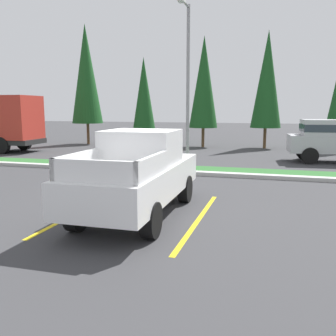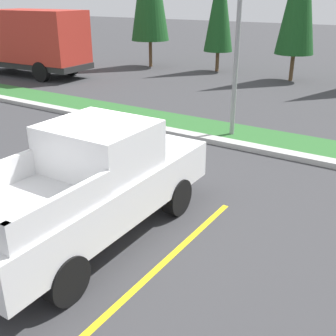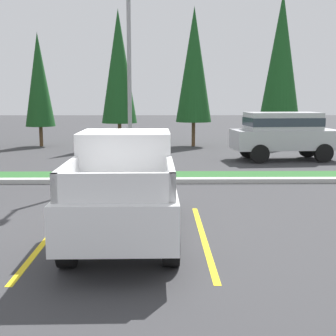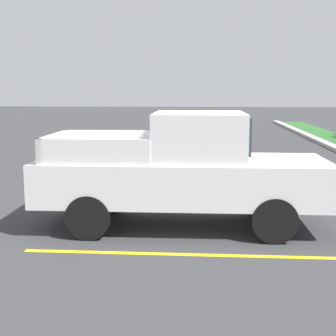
{
  "view_description": "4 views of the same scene",
  "coord_description": "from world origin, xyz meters",
  "px_view_note": "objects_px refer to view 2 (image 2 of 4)",
  "views": [
    {
      "loc": [
        3.65,
        -9.37,
        2.64
      ],
      "look_at": [
        0.7,
        0.75,
        0.94
      ],
      "focal_mm": 39.66,
      "sensor_mm": 36.0,
      "label": 1
    },
    {
      "loc": [
        5.14,
        -5.76,
        4.16
      ],
      "look_at": [
        1.08,
        0.57,
        1.0
      ],
      "focal_mm": 44.37,
      "sensor_mm": 36.0,
      "label": 2
    },
    {
      "loc": [
        1.12,
        -9.83,
        2.79
      ],
      "look_at": [
        1.26,
        -0.39,
        1.32
      ],
      "focal_mm": 49.54,
      "sensor_mm": 36.0,
      "label": 3
    },
    {
      "loc": [
        8.94,
        -0.54,
        2.51
      ],
      "look_at": [
        1.07,
        -1.12,
        1.2
      ],
      "focal_mm": 50.92,
      "sensor_mm": 36.0,
      "label": 4
    }
  ],
  "objects_px": {
    "pickup_truck_main": "(93,184)",
    "cypress_tree_left_inner": "(220,3)",
    "cargo_truck_distant": "(31,41)",
    "street_light": "(238,3)"
  },
  "relations": [
    {
      "from": "pickup_truck_main",
      "to": "cypress_tree_left_inner",
      "type": "height_order",
      "value": "cypress_tree_left_inner"
    },
    {
      "from": "cargo_truck_distant",
      "to": "cypress_tree_left_inner",
      "type": "distance_m",
      "value": 10.43
    },
    {
      "from": "cypress_tree_left_inner",
      "to": "pickup_truck_main",
      "type": "bearing_deg",
      "value": -70.57
    },
    {
      "from": "cargo_truck_distant",
      "to": "street_light",
      "type": "bearing_deg",
      "value": -16.21
    },
    {
      "from": "pickup_truck_main",
      "to": "cargo_truck_distant",
      "type": "bearing_deg",
      "value": 142.8
    },
    {
      "from": "pickup_truck_main",
      "to": "street_light",
      "type": "bearing_deg",
      "value": 92.98
    },
    {
      "from": "cargo_truck_distant",
      "to": "street_light",
      "type": "distance_m",
      "value": 14.26
    },
    {
      "from": "cargo_truck_distant",
      "to": "cypress_tree_left_inner",
      "type": "bearing_deg",
      "value": 40.28
    },
    {
      "from": "pickup_truck_main",
      "to": "street_light",
      "type": "xyz_separation_m",
      "value": [
        -0.34,
        6.6,
        2.88
      ]
    },
    {
      "from": "pickup_truck_main",
      "to": "street_light",
      "type": "distance_m",
      "value": 7.22
    }
  ]
}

